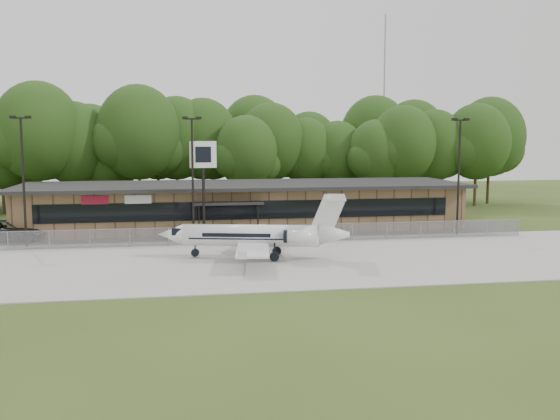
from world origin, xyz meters
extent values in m
plane|color=#324317|center=(0.00, 0.00, 0.00)|extent=(160.00, 160.00, 0.00)
cube|color=#9E9B93|center=(0.00, 8.00, 0.04)|extent=(64.00, 18.00, 0.08)
cube|color=#383835|center=(0.00, 19.50, 0.03)|extent=(50.00, 9.00, 0.06)
cube|color=brown|center=(0.00, 24.00, 2.00)|extent=(40.00, 10.00, 4.00)
cube|color=black|center=(0.00, 18.98, 2.30)|extent=(36.00, 0.08, 1.60)
cube|color=black|center=(0.00, 23.50, 4.15)|extent=(41.00, 11.50, 0.30)
cube|color=black|center=(-2.00, 18.40, 3.00)|extent=(6.00, 1.60, 0.20)
cube|color=maroon|center=(-13.00, 18.95, 3.40)|extent=(2.20, 0.06, 0.70)
cube|color=silver|center=(-9.50, 18.95, 3.40)|extent=(2.20, 0.06, 0.70)
cube|color=gray|center=(0.00, 15.00, 0.75)|extent=(46.00, 0.03, 1.50)
cube|color=gray|center=(0.00, 15.00, 1.50)|extent=(46.00, 0.04, 0.04)
cylinder|color=gray|center=(22.00, 48.00, 12.50)|extent=(0.20, 0.20, 25.00)
cylinder|color=black|center=(-18.00, 16.50, 5.00)|extent=(0.18, 0.18, 10.00)
cube|color=black|center=(-18.00, 16.50, 10.05)|extent=(1.20, 0.12, 0.12)
cube|color=black|center=(-18.55, 16.50, 10.12)|extent=(0.45, 0.30, 0.22)
cube|color=black|center=(-17.45, 16.50, 10.12)|extent=(0.45, 0.30, 0.22)
cylinder|color=black|center=(-5.00, 16.50, 5.00)|extent=(0.18, 0.18, 10.00)
cube|color=black|center=(-5.00, 16.50, 10.05)|extent=(1.20, 0.12, 0.12)
cube|color=black|center=(-5.55, 16.50, 10.12)|extent=(0.45, 0.30, 0.22)
cube|color=black|center=(-4.45, 16.50, 10.12)|extent=(0.45, 0.30, 0.22)
cylinder|color=black|center=(18.00, 16.50, 5.00)|extent=(0.18, 0.18, 10.00)
cube|color=black|center=(18.00, 16.50, 10.05)|extent=(1.20, 0.12, 0.12)
cube|color=black|center=(17.45, 16.50, 10.12)|extent=(0.45, 0.30, 0.22)
cube|color=black|center=(18.55, 16.50, 10.12)|extent=(0.45, 0.30, 0.22)
cylinder|color=silver|center=(-1.22, 8.79, 1.63)|extent=(9.68, 3.82, 1.54)
cone|color=silver|center=(-6.80, 10.18, 1.63)|extent=(2.23, 1.96, 1.54)
cone|color=silver|center=(4.46, 7.37, 1.78)|extent=(2.42, 2.00, 1.54)
cube|color=silver|center=(-1.52, 5.60, 1.20)|extent=(3.44, 6.10, 0.12)
cube|color=silver|center=(0.02, 11.74, 1.20)|extent=(3.44, 6.10, 0.12)
cylinder|color=silver|center=(1.84, 6.78, 1.78)|extent=(2.26, 1.35, 0.86)
cylinder|color=silver|center=(2.42, 9.11, 1.78)|extent=(2.26, 1.35, 0.86)
cube|color=silver|center=(4.00, 7.48, 3.17)|extent=(2.32, 0.70, 2.89)
cube|color=silver|center=(4.55, 7.34, 4.37)|extent=(2.28, 4.59, 0.10)
cube|color=black|center=(-6.15, 10.02, 1.90)|extent=(1.21, 1.35, 0.48)
cube|color=black|center=(0.46, 8.37, 0.34)|extent=(1.30, 2.42, 0.67)
cylinder|color=black|center=(-5.13, 9.76, 0.34)|extent=(0.70, 0.70, 0.21)
imported|color=#28272A|center=(-20.04, 19.61, 0.89)|extent=(6.59, 3.32, 1.79)
cylinder|color=black|center=(-4.13, 16.80, 3.94)|extent=(0.26, 0.26, 7.88)
cube|color=silver|center=(-4.13, 16.80, 7.19)|extent=(2.18, 0.47, 2.17)
cube|color=black|center=(-4.12, 16.67, 7.19)|extent=(1.28, 0.17, 1.28)
camera|label=1|loc=(-6.61, -34.33, 8.61)|focal=40.00mm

